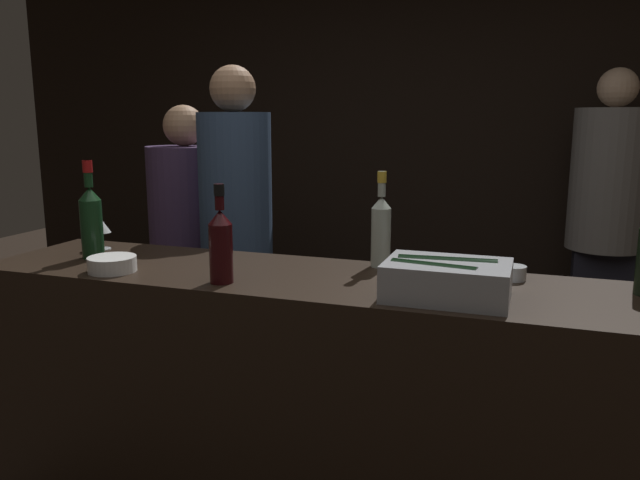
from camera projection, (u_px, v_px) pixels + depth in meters
name	position (u px, v px, depth m)	size (l,w,h in m)	color
wall_back_chalkboard	(430.00, 144.00, 4.09)	(6.40, 0.06, 2.80)	black
bar_counter	(317.00, 422.00, 2.19)	(2.42, 0.56, 1.05)	black
ice_bin_with_bottles	(446.00, 278.00, 1.83)	(0.36, 0.25, 0.12)	#9EA0A5
bowl_white	(112.00, 264.00, 2.15)	(0.16, 0.16, 0.05)	white
wine_glass	(100.00, 226.00, 2.49)	(0.08, 0.08, 0.13)	silver
candle_votive	(513.00, 273.00, 2.04)	(0.08, 0.08, 0.05)	silver
rose_wine_bottle	(381.00, 228.00, 2.20)	(0.07, 0.07, 0.34)	#9EA899
red_wine_bottle_black_foil	(221.00, 243.00, 1.99)	(0.08, 0.08, 0.32)	black
red_wine_bottle_burgundy	(91.00, 219.00, 2.34)	(0.08, 0.08, 0.37)	#143319
person_in_hoodie	(189.00, 246.00, 3.33)	(0.40, 0.40, 1.64)	black
person_blond_tee	(606.00, 219.00, 3.45)	(0.41, 0.41, 1.84)	black
person_grey_polo	(237.00, 237.00, 2.95)	(0.34, 0.34, 1.81)	black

